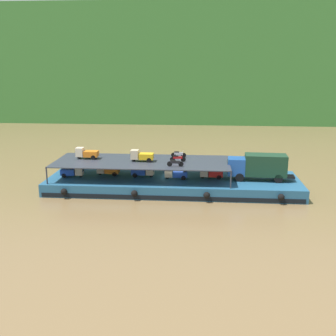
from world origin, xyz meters
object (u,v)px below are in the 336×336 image
at_px(motorcycle_upper_stbd, 178,154).
at_px(motorcycle_upper_port, 175,163).
at_px(mini_truck_lower_aft, 108,170).
at_px(mini_truck_lower_fore, 176,173).
at_px(mini_truck_upper_stern, 87,153).
at_px(mini_truck_upper_mid, 142,156).
at_px(mini_truck_lower_bow, 211,173).
at_px(cargo_barge, 173,184).
at_px(mini_truck_lower_stern, 73,171).
at_px(covered_lorry, 259,166).
at_px(mini_truck_lower_mid, 143,171).
at_px(motorcycle_upper_centre, 178,158).

bearing_deg(motorcycle_upper_stbd, motorcycle_upper_port, -91.35).
bearing_deg(mini_truck_lower_aft, mini_truck_lower_fore, -7.17).
xyz_separation_m(mini_truck_upper_stern, mini_truck_upper_mid, (7.01, -0.87, 0.00)).
relative_size(mini_truck_lower_bow, mini_truck_upper_mid, 1.01).
height_order(cargo_barge, mini_truck_lower_bow, mini_truck_lower_bow).
height_order(mini_truck_lower_stern, mini_truck_lower_fore, same).
height_order(covered_lorry, mini_truck_lower_aft, covered_lorry).
height_order(mini_truck_lower_fore, mini_truck_upper_mid, mini_truck_upper_mid).
bearing_deg(mini_truck_upper_stern, motorcycle_upper_stbd, 8.13).
bearing_deg(mini_truck_lower_aft, mini_truck_upper_mid, -9.02).
height_order(motorcycle_upper_port, motorcycle_upper_stbd, same).
distance_m(mini_truck_lower_bow, motorcycle_upper_port, 5.13).
bearing_deg(mini_truck_lower_stern, cargo_barge, 2.56).
distance_m(mini_truck_lower_mid, mini_truck_lower_fore, 4.07).
xyz_separation_m(mini_truck_lower_stern, mini_truck_lower_bow, (16.82, 0.64, 0.00)).
xyz_separation_m(cargo_barge, mini_truck_lower_stern, (-12.27, -0.55, 1.44)).
xyz_separation_m(mini_truck_lower_fore, motorcycle_upper_centre, (0.22, 0.48, 1.74)).
xyz_separation_m(mini_truck_upper_mid, motorcycle_upper_port, (4.19, -2.27, -0.26)).
bearing_deg(cargo_barge, mini_truck_upper_stern, 175.83).
height_order(mini_truck_lower_aft, mini_truck_lower_fore, same).
distance_m(mini_truck_lower_fore, motorcycle_upper_stbd, 3.35).
distance_m(mini_truck_lower_stern, motorcycle_upper_centre, 12.94).
relative_size(mini_truck_lower_aft, mini_truck_lower_fore, 0.99).
xyz_separation_m(cargo_barge, covered_lorry, (10.17, -0.13, 2.44)).
bearing_deg(mini_truck_lower_fore, mini_truck_lower_stern, -179.56).
bearing_deg(cargo_barge, mini_truck_upper_mid, -178.83).
relative_size(mini_truck_upper_stern, motorcycle_upper_centre, 1.44).
xyz_separation_m(motorcycle_upper_centre, motorcycle_upper_stbd, (-0.04, 2.38, 0.00)).
relative_size(mini_truck_lower_mid, motorcycle_upper_port, 1.46).
relative_size(cargo_barge, motorcycle_upper_port, 15.94).
distance_m(mini_truck_lower_fore, mini_truck_upper_mid, 4.60).
relative_size(cargo_barge, mini_truck_lower_bow, 10.95).
relative_size(cargo_barge, mini_truck_lower_mid, 10.90).
distance_m(cargo_barge, mini_truck_lower_aft, 8.35).
bearing_deg(motorcycle_upper_port, mini_truck_lower_aft, 160.93).
bearing_deg(mini_truck_lower_fore, mini_truck_lower_mid, 169.98).
height_order(mini_truck_lower_bow, motorcycle_upper_port, motorcycle_upper_port).
distance_m(cargo_barge, mini_truck_lower_bow, 4.77).
bearing_deg(motorcycle_upper_port, covered_lorry, 12.79).
bearing_deg(cargo_barge, mini_truck_lower_stern, -177.44).
height_order(mini_truck_lower_aft, mini_truck_upper_mid, mini_truck_upper_mid).
height_order(mini_truck_lower_fore, motorcycle_upper_stbd, motorcycle_upper_stbd).
relative_size(covered_lorry, mini_truck_lower_fore, 2.85).
xyz_separation_m(mini_truck_lower_stern, motorcycle_upper_centre, (12.81, 0.57, 1.74)).
relative_size(mini_truck_lower_aft, mini_truck_upper_mid, 1.00).
relative_size(mini_truck_lower_fore, motorcycle_upper_centre, 1.46).
relative_size(mini_truck_lower_stern, motorcycle_upper_centre, 1.46).
bearing_deg(covered_lorry, cargo_barge, 179.27).
height_order(mini_truck_lower_aft, mini_truck_lower_bow, same).
bearing_deg(motorcycle_upper_centre, motorcycle_upper_port, -93.62).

